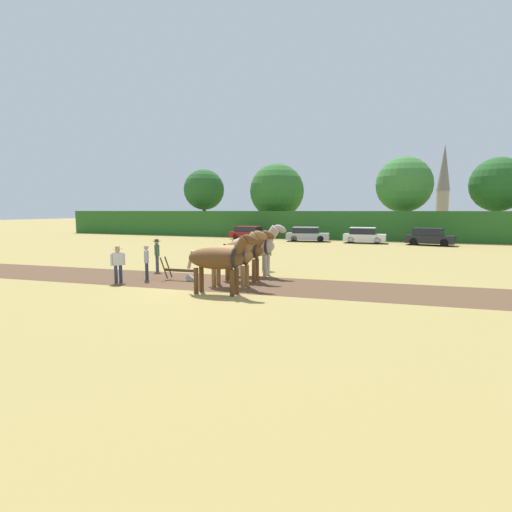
% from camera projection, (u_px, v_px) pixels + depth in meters
% --- Properties ---
extents(ground_plane, '(240.00, 240.00, 0.00)m').
position_uv_depth(ground_plane, '(213.00, 290.00, 15.68)').
color(ground_plane, '#998447').
extents(plowed_furrow_strip, '(35.70, 6.74, 0.01)m').
position_uv_depth(plowed_furrow_strip, '(129.00, 277.00, 18.63)').
color(plowed_furrow_strip, brown).
rests_on(plowed_furrow_strip, ground).
extents(hedgerow, '(73.30, 1.99, 3.05)m').
position_uv_depth(hedgerow, '(342.00, 225.00, 43.10)').
color(hedgerow, '#286023').
rests_on(hedgerow, ground).
extents(tree_far_left, '(5.27, 5.27, 8.45)m').
position_uv_depth(tree_far_left, '(204.00, 190.00, 52.19)').
color(tree_far_left, '#4C3823').
rests_on(tree_far_left, ground).
extents(tree_left, '(6.77, 6.77, 8.93)m').
position_uv_depth(tree_left, '(277.00, 191.00, 49.98)').
color(tree_left, '#4C3823').
rests_on(tree_left, ground).
extents(tree_center_left, '(6.06, 6.06, 8.97)m').
position_uv_depth(tree_center_left, '(404.00, 185.00, 43.64)').
color(tree_center_left, '#423323').
rests_on(tree_center_left, ground).
extents(tree_center, '(5.60, 5.60, 8.60)m').
position_uv_depth(tree_center, '(498.00, 185.00, 41.34)').
color(tree_center, brown).
rests_on(tree_center, ground).
extents(church_spire, '(2.22, 2.22, 14.42)m').
position_uv_depth(church_spire, '(443.00, 185.00, 68.96)').
color(church_spire, gray).
rests_on(church_spire, ground).
extents(draft_horse_lead_left, '(2.86, 1.03, 2.34)m').
position_uv_depth(draft_horse_lead_left, '(219.00, 259.00, 14.78)').
color(draft_horse_lead_left, '#513319').
rests_on(draft_horse_lead_left, ground).
extents(draft_horse_lead_right, '(2.69, 1.05, 2.40)m').
position_uv_depth(draft_horse_lead_right, '(233.00, 255.00, 16.19)').
color(draft_horse_lead_right, brown).
rests_on(draft_horse_lead_right, ground).
extents(draft_horse_trail_left, '(2.58, 0.99, 2.34)m').
position_uv_depth(draft_horse_trail_left, '(245.00, 251.00, 17.60)').
color(draft_horse_trail_left, brown).
rests_on(draft_horse_trail_left, ground).
extents(draft_horse_trail_right, '(2.91, 1.17, 2.54)m').
position_uv_depth(draft_horse_trail_right, '(255.00, 246.00, 19.00)').
color(draft_horse_trail_right, '#B2A38E').
rests_on(draft_horse_trail_right, ground).
extents(plow, '(1.69, 0.49, 1.13)m').
position_uv_depth(plow, '(182.00, 273.00, 17.80)').
color(plow, '#4C331E').
rests_on(plow, ground).
extents(farmer_at_plow, '(0.43, 0.54, 1.57)m').
position_uv_depth(farmer_at_plow, '(147.00, 260.00, 17.93)').
color(farmer_at_plow, '#28334C').
rests_on(farmer_at_plow, ground).
extents(farmer_beside_team, '(0.54, 0.42, 1.55)m').
position_uv_depth(farmer_beside_team, '(265.00, 254.00, 20.68)').
color(farmer_beside_team, '#4C4C4C').
rests_on(farmer_beside_team, ground).
extents(farmer_onlooker_left, '(0.42, 0.54, 1.59)m').
position_uv_depth(farmer_onlooker_left, '(118.00, 262.00, 17.15)').
color(farmer_onlooker_left, '#28334C').
rests_on(farmer_onlooker_left, ground).
extents(farmer_onlooker_right, '(0.46, 0.51, 1.65)m').
position_uv_depth(farmer_onlooker_right, '(157.00, 253.00, 20.40)').
color(farmer_onlooker_right, '#4C4C4C').
rests_on(farmer_onlooker_right, ground).
extents(parked_car_far_left, '(4.44, 2.12, 1.41)m').
position_uv_depth(parked_car_far_left, '(249.00, 233.00, 43.36)').
color(parked_car_far_left, maroon).
rests_on(parked_car_far_left, ground).
extents(parked_car_left, '(4.47, 2.43, 1.45)m').
position_uv_depth(parked_car_left, '(307.00, 234.00, 40.32)').
color(parked_car_left, '#9E9EA8').
rests_on(parked_car_left, ground).
extents(parked_car_center_left, '(3.94, 1.94, 1.50)m').
position_uv_depth(parked_car_center_left, '(364.00, 236.00, 38.20)').
color(parked_car_center_left, silver).
rests_on(parked_car_center_left, ground).
extents(parked_car_center, '(4.33, 2.53, 1.53)m').
position_uv_depth(parked_car_center, '(430.00, 237.00, 35.87)').
color(parked_car_center, black).
rests_on(parked_car_center, ground).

